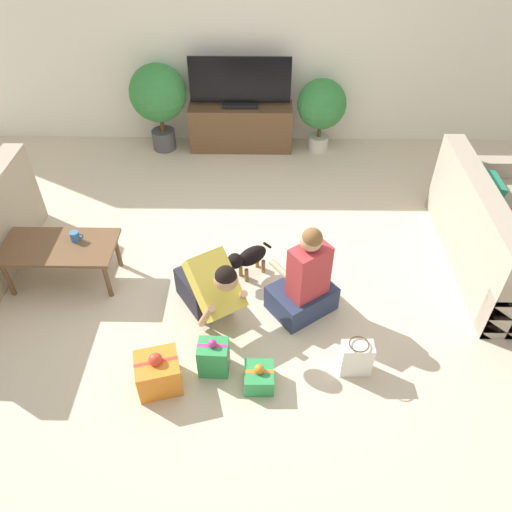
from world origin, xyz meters
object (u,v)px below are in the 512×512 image
Objects in this scene: tv at (240,85)px; gift_box_b at (214,357)px; potted_plant_back_right at (322,106)px; person_kneeling at (210,287)px; potted_plant_back_left at (158,96)px; coffee_table at (59,250)px; person_sitting at (305,283)px; gift_box_a at (259,377)px; sofa_right at (496,238)px; mug at (75,236)px; gift_bag_a at (356,358)px; tv_console at (241,127)px; dog at (247,258)px; gift_box_c at (158,373)px.

tv is 3.52× the size of gift_box_b.
potted_plant_back_right reaches higher than gift_box_b.
potted_plant_back_right is 3.09m from person_kneeling.
coffee_table is at bearing -102.10° from potted_plant_back_left.
gift_box_b is at bearing 5.77° from person_sitting.
gift_box_a is at bearing -101.39° from potted_plant_back_right.
potted_plant_back_left is 3.01m from person_kneeling.
potted_plant_back_left reaches higher than sofa_right.
person_kneeling reaches higher than mug.
potted_plant_back_right reaches higher than coffee_table.
gift_bag_a is (1.01, -3.48, -0.67)m from tv.
tv is 1.02m from potted_plant_back_right.
gift_bag_a is (2.00, -3.43, -0.55)m from potted_plant_back_left.
tv is 1.33× the size of person_sitting.
tv is (-2.46, 2.20, 0.52)m from sofa_right.
sofa_right reaches higher than tv_console.
sofa_right is 2.62m from gift_box_a.
potted_plant_back_left is at bearing -177.11° from tv_console.
tv is at bearing 53.88° from person_kneeling.
tv_console is 1.40× the size of potted_plant_back_right.
potted_plant_back_left is at bearing 77.90° from coffee_table.
dog is at bearing -109.44° from potted_plant_back_right.
potted_plant_back_right is at bearing -2.89° from tv.
gift_box_c is at bearing -174.24° from gift_bag_a.
person_sitting is (0.65, -2.84, 0.04)m from tv_console.
gift_bag_a is (0.74, 0.14, 0.07)m from gift_box_a.
gift_box_b is (0.07, -0.57, -0.19)m from person_kneeling.
tv is (0.00, 0.00, 0.55)m from tv_console.
gift_box_a is at bearing 122.89° from sofa_right.
tv_console reaches higher than dog.
tv is at bearing 144.99° from dog.
gift_box_b is at bearing -39.19° from mug.
tv is at bearing 48.21° from sofa_right.
dog is 1.19× the size of gift_box_b.
potted_plant_back_left is at bearing 120.30° from gift_bag_a.
tv_console is at bearing 82.48° from gift_box_c.
tv_console is 5.36× the size of gift_box_a.
sofa_right is 3.99m from coffee_table.
gift_bag_a reaches higher than gift_box_a.
gift_bag_a is (2.53, -0.98, -0.21)m from coffee_table.
person_kneeling is at bearing -69.76° from dog.
gift_box_b is at bearing -91.28° from tv_console.
person_sitting is at bearing -27.85° from person_kneeling.
tv_console is at bearing 2.89° from potted_plant_back_left.
coffee_table is at bearing -121.25° from tv_console.
person_kneeling is 2.37× the size of gift_box_b.
potted_plant_back_right is (0.99, -0.05, 0.31)m from tv_console.
mug reaches higher than dog.
potted_plant_back_right is at bearing -132.79° from person_sitting.
person_kneeling is 1.30m from gift_bag_a.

